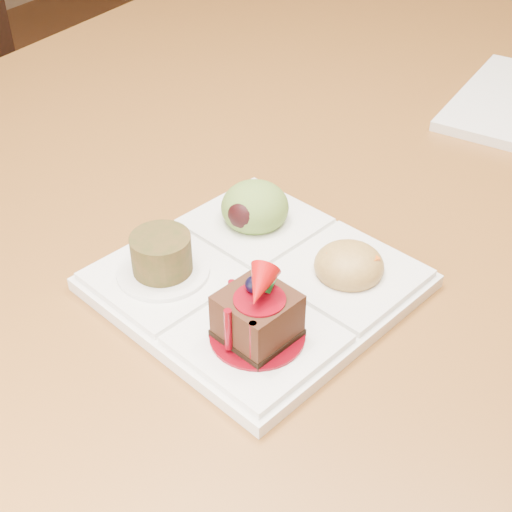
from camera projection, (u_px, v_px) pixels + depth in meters
The scene contains 3 objects.
ground at pixel (331, 452), 1.38m from camera, with size 6.00×6.00×0.00m, color #552E18.
dining_table at pixel (363, 139), 0.97m from camera, with size 1.00×1.80×0.75m.
sampler_plate at pixel (257, 269), 0.61m from camera, with size 0.27×0.27×0.09m.
Camera 1 is at (0.33, -0.81, 1.15)m, focal length 50.00 mm.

